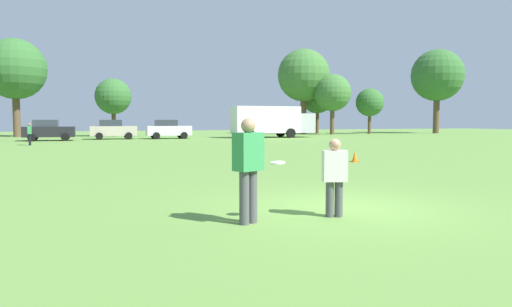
% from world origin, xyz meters
% --- Properties ---
extents(ground_plane, '(143.95, 143.95, 0.00)m').
position_xyz_m(ground_plane, '(0.00, 0.00, 0.00)').
color(ground_plane, '#608C3D').
extents(player_thrower, '(0.58, 0.48, 1.82)m').
position_xyz_m(player_thrower, '(-2.34, -0.83, 1.03)').
color(player_thrower, '#4C4C51').
rests_on(player_thrower, ground).
extents(player_defender, '(0.49, 0.36, 1.45)m').
position_xyz_m(player_defender, '(-0.66, -0.81, 0.81)').
color(player_defender, '#4C4C51').
rests_on(player_defender, ground).
extents(frisbee, '(0.27, 0.27, 0.06)m').
position_xyz_m(frisbee, '(-1.73, -0.68, 1.03)').
color(frisbee, white).
extents(traffic_cone, '(0.32, 0.32, 0.48)m').
position_xyz_m(traffic_cone, '(5.71, 8.93, 0.23)').
color(traffic_cone, '#D8590C').
rests_on(traffic_cone, ground).
extents(parked_car_center, '(4.21, 2.23, 1.82)m').
position_xyz_m(parked_car_center, '(-8.61, 35.61, 0.92)').
color(parked_car_center, black).
rests_on(parked_car_center, ground).
extents(parked_car_mid_right, '(4.21, 2.23, 1.82)m').
position_xyz_m(parked_car_mid_right, '(-3.20, 37.22, 0.92)').
color(parked_car_mid_right, '#B7AD99').
rests_on(parked_car_mid_right, ground).
extents(parked_car_near_right, '(4.21, 2.23, 1.82)m').
position_xyz_m(parked_car_near_right, '(1.87, 36.55, 0.92)').
color(parked_car_near_right, silver).
rests_on(parked_car_near_right, ground).
extents(box_truck, '(8.51, 3.04, 3.18)m').
position_xyz_m(box_truck, '(12.34, 36.03, 1.75)').
color(box_truck, white).
rests_on(box_truck, ground).
extents(bystander_sideline_watcher, '(0.28, 0.45, 1.58)m').
position_xyz_m(bystander_sideline_watcher, '(-9.19, 28.00, 0.89)').
color(bystander_sideline_watcher, black).
rests_on(bystander_sideline_watcher, ground).
extents(tree_west_oak, '(6.40, 6.40, 10.40)m').
position_xyz_m(tree_west_oak, '(-12.63, 46.64, 7.15)').
color(tree_west_oak, brown).
rests_on(tree_west_oak, ground).
extents(tree_west_maple, '(3.91, 3.91, 6.35)m').
position_xyz_m(tree_west_maple, '(-2.81, 45.05, 4.37)').
color(tree_west_maple, brown).
rests_on(tree_west_maple, ground).
extents(tree_center_elm, '(6.74, 6.74, 10.94)m').
position_xyz_m(tree_center_elm, '(20.83, 46.49, 7.53)').
color(tree_center_elm, brown).
rests_on(tree_center_elm, ground).
extents(tree_east_birch, '(4.65, 4.65, 7.56)m').
position_xyz_m(tree_east_birch, '(23.48, 43.60, 5.20)').
color(tree_east_birch, brown).
rests_on(tree_east_birch, ground).
extents(tree_east_oak, '(4.33, 4.33, 7.03)m').
position_xyz_m(tree_east_oak, '(23.66, 48.15, 4.83)').
color(tree_east_oak, brown).
rests_on(tree_east_oak, ground).
extents(tree_far_east_pine, '(3.66, 3.66, 5.95)m').
position_xyz_m(tree_far_east_pine, '(29.40, 44.34, 4.09)').
color(tree_far_east_pine, brown).
rests_on(tree_far_east_pine, ground).
extents(tree_far_west_pine, '(7.01, 7.01, 11.39)m').
position_xyz_m(tree_far_west_pine, '(39.42, 43.47, 7.84)').
color(tree_far_west_pine, brown).
rests_on(tree_far_west_pine, ground).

